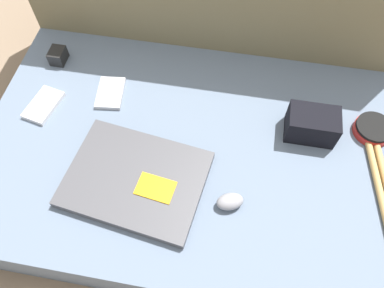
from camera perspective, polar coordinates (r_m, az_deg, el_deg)
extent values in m
plane|color=#7A6651|center=(1.10, 0.00, -4.44)|extent=(8.00, 8.00, 0.00)
cube|color=slate|center=(1.03, 0.00, -2.64)|extent=(1.12, 0.71, 0.15)
cube|color=#47474C|center=(0.93, -8.57, -5.30)|extent=(0.36, 0.29, 0.02)
cube|color=orange|center=(0.90, -5.58, -6.66)|extent=(0.10, 0.07, 0.00)
ellipsoid|color=gray|center=(0.89, 5.80, -8.72)|extent=(0.08, 0.06, 0.04)
cylinder|color=red|center=(1.10, 25.78, 1.95)|extent=(0.10, 0.10, 0.02)
cylinder|color=black|center=(1.09, 26.06, 2.35)|extent=(0.10, 0.10, 0.01)
cube|color=silver|center=(1.12, -21.68, 5.53)|extent=(0.09, 0.13, 0.01)
cube|color=#B7B7BC|center=(1.09, -12.33, 7.60)|extent=(0.08, 0.12, 0.01)
cube|color=black|center=(1.01, 17.80, 2.84)|extent=(0.13, 0.08, 0.08)
cube|color=black|center=(1.21, -19.75, 12.55)|extent=(0.04, 0.05, 0.04)
cylinder|color=tan|center=(1.03, 26.34, -4.85)|extent=(0.06, 0.34, 0.02)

